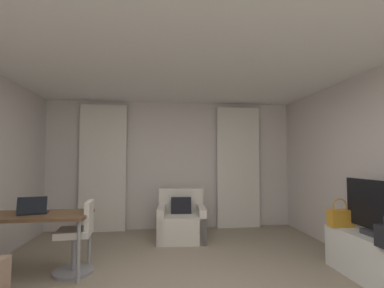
{
  "coord_description": "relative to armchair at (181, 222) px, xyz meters",
  "views": [
    {
      "loc": [
        -0.27,
        -2.71,
        1.42
      ],
      "look_at": [
        0.2,
        1.25,
        1.63
      ],
      "focal_mm": 25.71,
      "sensor_mm": 36.0,
      "label": 1
    }
  ],
  "objects": [
    {
      "name": "curtain_right_panel",
      "position": [
        1.25,
        0.68,
        0.96
      ],
      "size": [
        0.9,
        0.06,
        2.5
      ],
      "color": "silver",
      "rests_on": "ground"
    },
    {
      "name": "desk",
      "position": [
        -1.92,
        -1.33,
        0.39
      ],
      "size": [
        1.32,
        0.59,
        0.74
      ],
      "color": "brown",
      "rests_on": "ground"
    },
    {
      "name": "ceiling",
      "position": [
        -0.13,
        -2.22,
        2.34
      ],
      "size": [
        5.12,
        6.12,
        0.06
      ],
      "primitive_type": "cube",
      "color": "white",
      "rests_on": "wall_left"
    },
    {
      "name": "tv_flatscreen",
      "position": [
        2.1,
        -2.02,
        0.54
      ],
      "size": [
        0.2,
        0.98,
        0.64
      ],
      "color": "#333338",
      "rests_on": "tv_console"
    },
    {
      "name": "curtain_left_panel",
      "position": [
        -1.5,
        0.68,
        0.96
      ],
      "size": [
        0.9,
        0.06,
        2.5
      ],
      "color": "silver",
      "rests_on": "ground"
    },
    {
      "name": "laptop",
      "position": [
        -1.92,
        -1.33,
        0.5
      ],
      "size": [
        0.37,
        0.31,
        0.22
      ],
      "color": "#2D2D33",
      "rests_on": "desk"
    },
    {
      "name": "armchair",
      "position": [
        0.0,
        0.0,
        0.0
      ],
      "size": [
        0.86,
        0.83,
        0.86
      ],
      "color": "silver",
      "rests_on": "ground"
    },
    {
      "name": "tv_console",
      "position": [
        2.1,
        -1.98,
        -0.03
      ],
      "size": [
        0.5,
        1.2,
        0.53
      ],
      "color": "white",
      "rests_on": "ground"
    },
    {
      "name": "desk_chair",
      "position": [
        -1.41,
        -1.29,
        0.1
      ],
      "size": [
        0.48,
        0.48,
        0.88
      ],
      "color": "gray",
      "rests_on": "ground"
    },
    {
      "name": "handbag_primary",
      "position": [
        1.98,
        -1.53,
        0.36
      ],
      "size": [
        0.3,
        0.14,
        0.37
      ],
      "color": "orange",
      "rests_on": "tv_console"
    },
    {
      "name": "wall_window",
      "position": [
        -0.13,
        0.81,
        1.01
      ],
      "size": [
        5.12,
        0.06,
        2.6
      ],
      "color": "silver",
      "rests_on": "ground"
    }
  ]
}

